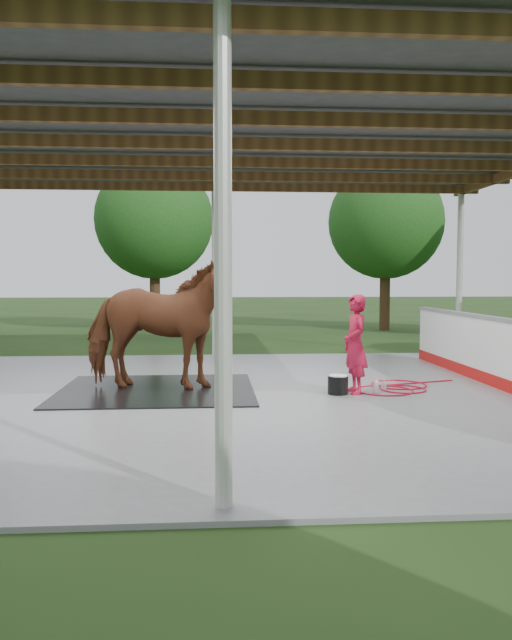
{
  "coord_description": "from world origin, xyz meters",
  "views": [
    {
      "loc": [
        -0.09,
        -9.49,
        1.84
      ],
      "look_at": [
        0.6,
        0.08,
        1.19
      ],
      "focal_mm": 35.0,
      "sensor_mm": 36.0,
      "label": 1
    }
  ],
  "objects": [
    {
      "name": "pavilion_structure",
      "position": [
        0.0,
        -0.0,
        3.97
      ],
      "size": [
        12.6,
        10.6,
        4.05
      ],
      "color": "beige",
      "rests_on": "ground"
    },
    {
      "name": "horse",
      "position": [
        -0.96,
        0.43,
        1.1
      ],
      "size": [
        2.59,
        1.52,
        2.06
      ],
      "primitive_type": "imported",
      "rotation": [
        0.0,
        0.0,
        1.4
      ],
      "color": "brown",
      "rests_on": "rubber_mat"
    },
    {
      "name": "ground",
      "position": [
        0.0,
        0.0,
        0.0
      ],
      "size": [
        100.0,
        100.0,
        0.0
      ],
      "primitive_type": "plane",
      "color": "#1E3814"
    },
    {
      "name": "handler",
      "position": [
        2.13,
        -0.03,
        0.82
      ],
      "size": [
        0.44,
        0.6,
        1.54
      ],
      "primitive_type": "imported",
      "rotation": [
        0.0,
        0.0,
        -1.44
      ],
      "color": "#AE1231",
      "rests_on": "concrete_slab"
    },
    {
      "name": "rubber_mat",
      "position": [
        -0.96,
        0.43,
        0.06
      ],
      "size": [
        3.06,
        2.87,
        0.02
      ],
      "primitive_type": "cube",
      "color": "black",
      "rests_on": "concrete_slab"
    },
    {
      "name": "soap_bottle_b",
      "position": [
        2.67,
        0.22,
        0.13
      ],
      "size": [
        0.1,
        0.1,
        0.17
      ],
      "primitive_type": "imported",
      "rotation": [
        0.0,
        0.0,
        -0.53
      ],
      "color": "#338CD8",
      "rests_on": "concrete_slab"
    },
    {
      "name": "soap_bottle_a",
      "position": [
        2.45,
        -0.08,
        0.18
      ],
      "size": [
        0.12,
        0.12,
        0.26
      ],
      "primitive_type": "imported",
      "rotation": [
        0.0,
        0.0,
        0.26
      ],
      "color": "silver",
      "rests_on": "concrete_slab"
    },
    {
      "name": "hose_coil",
      "position": [
        2.88,
        0.33,
        0.06
      ],
      "size": [
        1.92,
        1.43,
        0.02
      ],
      "color": "red",
      "rests_on": "concrete_slab"
    },
    {
      "name": "wash_bucket",
      "position": [
        1.86,
        -0.08,
        0.2
      ],
      "size": [
        0.32,
        0.32,
        0.29
      ],
      "color": "black",
      "rests_on": "concrete_slab"
    },
    {
      "name": "tree_belt",
      "position": [
        0.3,
        0.9,
        3.79
      ],
      "size": [
        28.0,
        28.0,
        5.8
      ],
      "color": "#382314",
      "rests_on": "ground"
    },
    {
      "name": "concrete_slab",
      "position": [
        0.0,
        0.0,
        0.03
      ],
      "size": [
        12.0,
        10.0,
        0.05
      ],
      "primitive_type": "cube",
      "color": "slate",
      "rests_on": "ground"
    },
    {
      "name": "dasher_board",
      "position": [
        4.6,
        0.0,
        0.59
      ],
      "size": [
        0.16,
        8.0,
        1.15
      ],
      "color": "#B2110E",
      "rests_on": "concrete_slab"
    }
  ]
}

